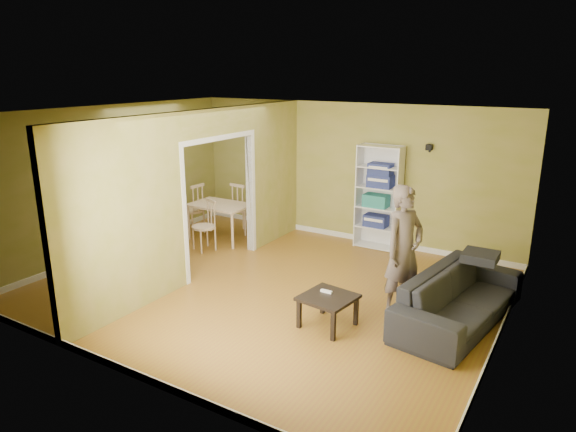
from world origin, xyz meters
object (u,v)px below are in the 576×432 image
at_px(chair_left, 192,209).
at_px(bookshelf, 380,197).
at_px(chair_near, 204,225).
at_px(coffee_table, 328,301).
at_px(chair_far, 244,208).
at_px(person, 404,239).
at_px(sofa, 460,290).
at_px(dining_table, 220,208).

bearing_deg(chair_left, bookshelf, 111.40).
bearing_deg(chair_left, chair_near, 55.43).
height_order(bookshelf, chair_left, bookshelf).
relative_size(coffee_table, chair_far, 0.61).
xyz_separation_m(bookshelf, chair_near, (-2.63, -1.81, -0.48)).
relative_size(person, bookshelf, 1.09).
height_order(sofa, chair_near, chair_near).
height_order(person, chair_far, person).
distance_m(sofa, bookshelf, 3.07).
xyz_separation_m(dining_table, chair_near, (0.11, -0.63, -0.17)).
distance_m(coffee_table, chair_left, 4.56).
bearing_deg(sofa, dining_table, 86.18).
xyz_separation_m(person, bookshelf, (-1.26, 2.36, -0.08)).
height_order(chair_near, chair_far, chair_far).
relative_size(coffee_table, dining_table, 0.55).
relative_size(coffee_table, chair_near, 0.67).
bearing_deg(dining_table, sofa, -12.82).
bearing_deg(coffee_table, sofa, 35.09).
bearing_deg(chair_left, coffee_table, 65.52).
xyz_separation_m(chair_left, chair_far, (0.83, 0.61, -0.00)).
relative_size(sofa, chair_left, 2.24).
height_order(sofa, bookshelf, bookshelf).
relative_size(sofa, person, 1.13).
bearing_deg(chair_far, coffee_table, 145.03).
height_order(sofa, person, person).
bearing_deg(chair_far, chair_near, 94.45).
relative_size(dining_table, chair_left, 1.10).
bearing_deg(coffee_table, chair_left, 153.18).
relative_size(person, chair_far, 1.99).
xyz_separation_m(sofa, chair_near, (-4.63, 0.45, 0.02)).
bearing_deg(chair_near, dining_table, 120.67).
relative_size(bookshelf, coffee_table, 3.03).
distance_m(bookshelf, dining_table, 3.00).
bearing_deg(chair_far, person, 159.98).
height_order(chair_left, chair_far, chair_left).
height_order(dining_table, chair_far, chair_far).
bearing_deg(bookshelf, chair_left, -160.95).
bearing_deg(bookshelf, sofa, -48.47).
relative_size(bookshelf, chair_far, 1.83).
bearing_deg(bookshelf, chair_far, -167.56).
height_order(coffee_table, dining_table, dining_table).
height_order(bookshelf, chair_far, bookshelf).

